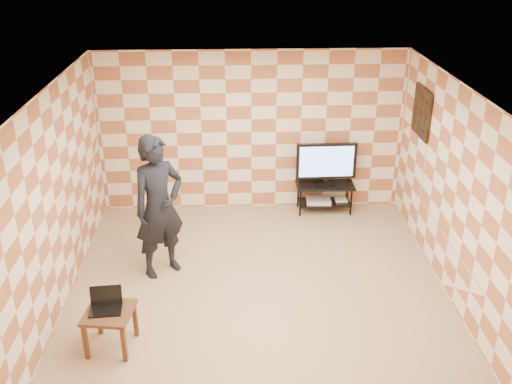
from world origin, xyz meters
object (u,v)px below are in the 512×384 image
tv (326,162)px  tv_stand (325,191)px  side_table (109,318)px  person (159,207)px

tv → tv_stand: bearing=88.6°
side_table → tv: bearing=48.6°
tv_stand → tv: (-0.00, -0.00, 0.54)m
tv → person: bearing=-145.2°
tv → side_table: size_ratio=1.70×
tv → person: 3.08m
tv → person: size_ratio=0.50×
tv_stand → tv: bearing=-91.4°
person → tv: bearing=-0.9°
tv_stand → side_table: bearing=-131.3°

